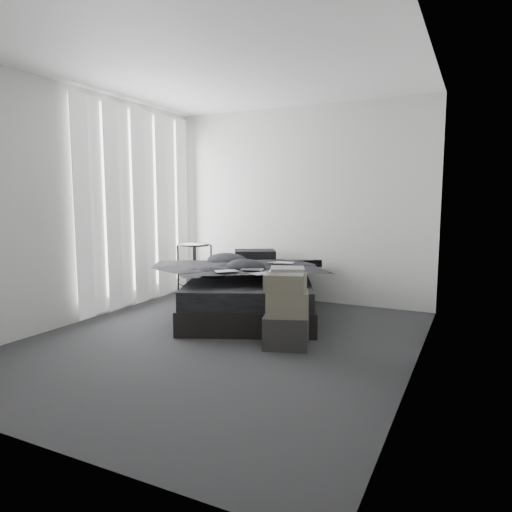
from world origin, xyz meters
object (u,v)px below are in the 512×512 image
at_px(side_stand, 195,273).
at_px(box_lower, 286,331).
at_px(bed, 250,305).
at_px(laptop, 280,258).

height_order(side_stand, box_lower, side_stand).
height_order(bed, side_stand, side_stand).
distance_m(bed, box_lower, 1.23).
height_order(bed, laptop, laptop).
distance_m(bed, laptop, 0.66).
bearing_deg(box_lower, laptop, 116.02).
distance_m(laptop, side_stand, 1.39).
relative_size(laptop, box_lower, 0.73).
xyz_separation_m(bed, laptop, (0.30, 0.18, 0.56)).
bearing_deg(bed, laptop, 7.50).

